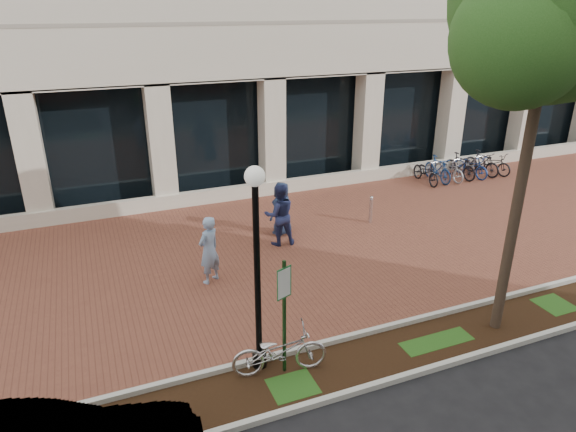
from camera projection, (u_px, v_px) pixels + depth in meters
name	position (u px, v px, depth m)	size (l,w,h in m)	color
ground	(267.00, 253.00, 14.65)	(120.00, 120.00, 0.00)	black
brick_plaza	(267.00, 253.00, 14.65)	(40.00, 9.00, 0.01)	brown
planting_strip	(357.00, 363.00, 10.15)	(40.00, 1.50, 0.01)	black
curb_plaza_side	(340.00, 339.00, 10.77)	(40.00, 0.12, 0.12)	beige
curb_street_side	(377.00, 385.00, 9.49)	(40.00, 0.12, 0.12)	beige
parking_sign	(285.00, 304.00, 9.34)	(0.34, 0.07, 2.40)	#153A17
lamppost	(257.00, 261.00, 9.19)	(0.36, 0.36, 4.09)	black
street_tree	(554.00, 13.00, 8.89)	(4.30, 3.58, 8.46)	#4B382B
locked_bicycle	(280.00, 351.00, 9.73)	(0.64, 1.84, 0.97)	silver
pedestrian_left	(209.00, 250.00, 12.80)	(0.65, 0.43, 1.79)	#86A3C8
pedestrian_mid	(280.00, 215.00, 14.85)	(0.90, 0.70, 1.86)	navy
pedestrian_right	(282.00, 209.00, 15.55)	(0.81, 0.53, 1.66)	#1B2843
bollard	(371.00, 209.00, 16.49)	(0.12, 0.12, 0.91)	silver
bike_rack_cluster	(460.00, 167.00, 20.74)	(4.17, 1.83, 1.01)	black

